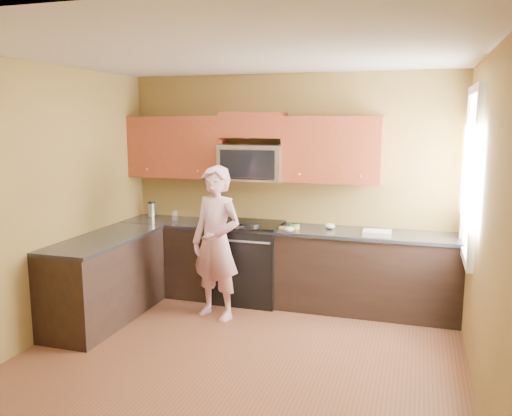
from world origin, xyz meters
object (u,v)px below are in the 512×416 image
at_px(woman, 216,243).
at_px(frying_pan, 250,227).
at_px(butter_tub, 295,229).
at_px(travel_mug, 152,216).
at_px(microwave, 252,180).
at_px(stove, 249,262).

bearing_deg(woman, frying_pan, 73.18).
relative_size(butter_tub, travel_mug, 0.57).
distance_m(frying_pan, travel_mug, 1.55).
bearing_deg(frying_pan, microwave, 120.47).
bearing_deg(frying_pan, woman, -106.63).
xyz_separation_m(frying_pan, travel_mug, (-1.49, 0.45, -0.03)).
bearing_deg(frying_pan, stove, 126.53).
distance_m(microwave, frying_pan, 0.63).
bearing_deg(frying_pan, butter_tub, 43.10).
relative_size(stove, butter_tub, 8.64).
bearing_deg(travel_mug, microwave, -2.71).
bearing_deg(microwave, stove, -90.00).
xyz_separation_m(woman, butter_tub, (0.73, 0.62, 0.08)).
bearing_deg(microwave, travel_mug, 177.29).
distance_m(woman, frying_pan, 0.48).
distance_m(stove, microwave, 0.98).
xyz_separation_m(microwave, woman, (-0.17, -0.77, -0.61)).
bearing_deg(butter_tub, microwave, 165.02).
bearing_deg(frying_pan, travel_mug, -179.41).
height_order(butter_tub, travel_mug, travel_mug).
relative_size(frying_pan, butter_tub, 3.85).
bearing_deg(travel_mug, woman, -34.16).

